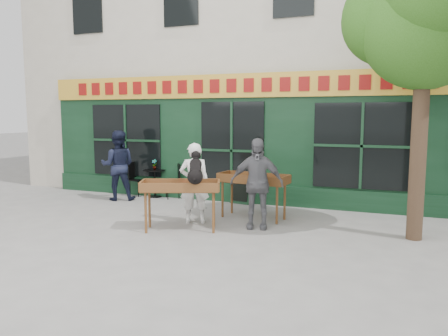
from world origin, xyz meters
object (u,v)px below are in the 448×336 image
Objects in this scene: book_cart_right at (253,181)px; man_left at (118,165)px; bistro_table at (155,178)px; dog at (195,167)px; woman at (194,183)px; book_cart_center at (180,189)px; man_right at (257,183)px.

man_left reaches higher than book_cart_right.
bistro_table is at bearing -161.33° from man_left.
dog is 0.90m from woman.
woman reaches higher than dog.
book_cart_center is 0.65m from woman.
man_right is at bearing -60.04° from book_cart_right.
man_right is (1.34, 0.71, 0.09)m from book_cart_center.
man_right is at bearing 134.69° from man_left.
man_left is (-3.99, 0.72, 0.11)m from book_cart_right.
book_cart_right is at bearing 44.12° from dog.
book_cart_center is at bearing -52.01° from bistro_table.
woman is at bearing 170.94° from man_right.
bistro_table is 1.06m from man_left.
book_cart_center is 3.67m from bistro_table.
book_cart_right is 3.60m from bistro_table.
book_cart_center is 0.89× the size of man_right.
man_right reaches higher than bistro_table.
book_cart_right is at bearing -163.32° from woman.
dog is 0.38× the size of book_cart_right.
man_left is at bearing 122.10° from book_cart_center.
man_right is 4.54m from man_left.
man_left reaches higher than man_right.
woman is 3.33m from man_left.
woman is 0.91× the size of man_left.
woman is 0.93× the size of man_right.
book_cart_right is 0.81m from man_right.
book_cart_center is at bearing -117.17° from book_cart_right.
man_right reaches higher than book_cart_right.
man_left is at bearing 124.52° from dog.
dog is 0.35× the size of woman.
bistro_table is (-3.59, 2.17, -0.36)m from man_right.
man_right is 4.21m from bistro_table.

